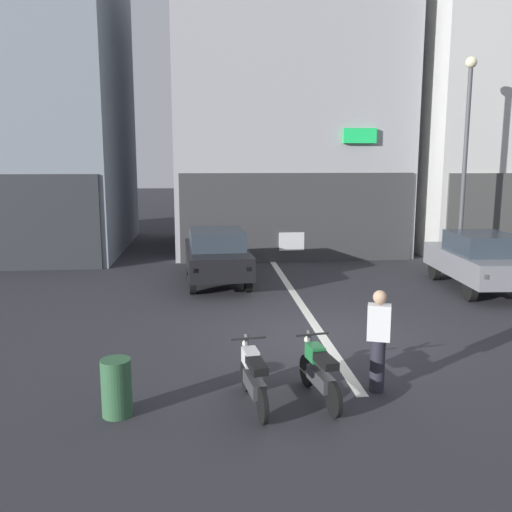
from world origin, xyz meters
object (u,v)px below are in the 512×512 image
Objects in this scene: motorcycle_white_row_leftmost at (253,377)px; trash_bin at (117,388)px; car_grey_parked_kerbside at (479,259)px; person_by_motorcycles at (378,340)px; street_lamp at (466,144)px; motorcycle_green_row_left_mid at (319,372)px; car_white_down_street at (290,230)px; car_black_crossing_near at (217,254)px.

motorcycle_white_row_leftmost is 1.96× the size of trash_bin.
car_grey_parked_kerbside is at bearing 44.36° from motorcycle_white_row_leftmost.
person_by_motorcycles is 4.09m from trash_bin.
car_grey_parked_kerbside is 4.19m from street_lamp.
motorcycle_green_row_left_mid is at bearing 5.52° from motorcycle_white_row_leftmost.
street_lamp is at bearing 50.92° from motorcycle_white_row_leftmost.
motorcycle_white_row_leftmost is (-2.70, -13.77, -0.43)m from car_white_down_street.
car_black_crossing_near is 1.00× the size of car_grey_parked_kerbside.
person_by_motorcycles is (-5.04, -6.57, -0.03)m from car_grey_parked_kerbside.
car_white_down_street is 2.53× the size of motorcycle_white_row_leftmost.
motorcycle_green_row_left_mid is (-6.64, -9.35, -3.70)m from street_lamp.
motorcycle_white_row_leftmost is (-7.07, -6.91, -0.43)m from car_grey_parked_kerbside.
motorcycle_green_row_left_mid is at bearing -131.53° from car_grey_parked_kerbside.
car_grey_parked_kerbside is 2.52× the size of motorcycle_white_row_leftmost.
car_grey_parked_kerbside is 9.89m from motorcycle_white_row_leftmost.
car_grey_parked_kerbside is 0.61× the size of street_lamp.
trash_bin is (-4.71, -13.92, -0.46)m from car_white_down_street.
car_white_down_street is (3.06, 5.31, 0.00)m from car_black_crossing_near.
street_lamp reaches higher than car_black_crossing_near.
car_black_crossing_near and car_white_down_street have the same top height.
street_lamp reaches higher than car_grey_parked_kerbside.
street_lamp is 12.05m from motorcycle_green_row_left_mid.
motorcycle_green_row_left_mid is at bearing -96.95° from car_white_down_street.
car_white_down_street reaches higher than trash_bin.
trash_bin is (-2.01, -0.14, -0.03)m from motorcycle_white_row_leftmost.
street_lamp is at bearing 76.56° from car_grey_parked_kerbside.
car_black_crossing_near reaches higher than trash_bin.
person_by_motorcycles is (2.03, 0.34, 0.40)m from motorcycle_white_row_leftmost.
person_by_motorcycles is at bearing -73.64° from car_black_crossing_near.
car_grey_parked_kerbside is 11.51m from trash_bin.
person_by_motorcycles is at bearing -92.86° from car_white_down_street.
car_white_down_street is 2.54× the size of motorcycle_green_row_left_mid.
person_by_motorcycles reaches higher than motorcycle_green_row_left_mid.
person_by_motorcycles reaches higher than car_grey_parked_kerbside.
person_by_motorcycles reaches higher than motorcycle_white_row_leftmost.
car_white_down_street reaches higher than motorcycle_white_row_leftmost.
motorcycle_white_row_leftmost is at bearing -170.56° from person_by_motorcycles.
motorcycle_green_row_left_mid is (-1.67, -13.67, -0.43)m from car_white_down_street.
car_white_down_street is 13.78m from motorcycle_green_row_left_mid.
car_grey_parked_kerbside is 9.11m from motorcycle_green_row_left_mid.
car_grey_parked_kerbside is 2.51× the size of person_by_motorcycles.
street_lamp is at bearing 44.73° from trash_bin.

